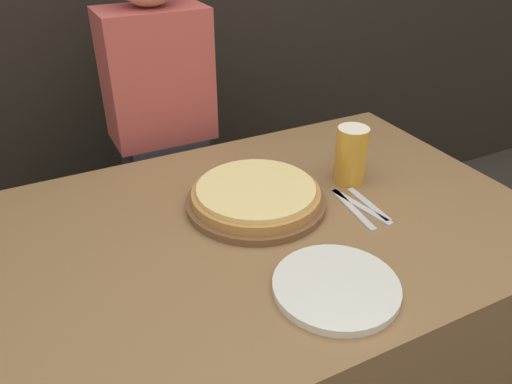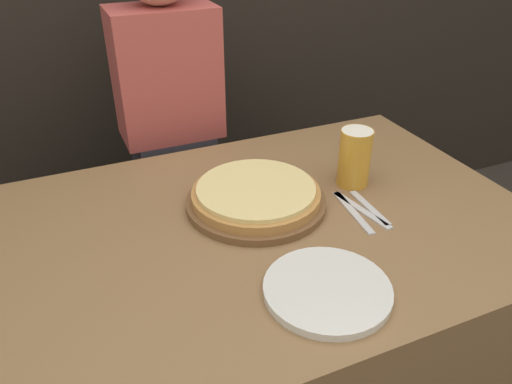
{
  "view_description": "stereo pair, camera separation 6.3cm",
  "coord_description": "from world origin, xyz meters",
  "px_view_note": "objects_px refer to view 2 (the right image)",
  "views": [
    {
      "loc": [
        -0.44,
        -0.89,
        1.46
      ],
      "look_at": [
        0.05,
        0.08,
        0.81
      ],
      "focal_mm": 35.0,
      "sensor_mm": 36.0,
      "label": 1
    },
    {
      "loc": [
        -0.38,
        -0.92,
        1.46
      ],
      "look_at": [
        0.05,
        0.08,
        0.81
      ],
      "focal_mm": 35.0,
      "sensor_mm": 36.0,
      "label": 2
    }
  ],
  "objects_px": {
    "dinner_knife": "(361,210)",
    "diner_person": "(174,150)",
    "beer_glass": "(355,155)",
    "pizza_on_board": "(256,197)",
    "fork": "(353,212)",
    "dinner_plate": "(327,290)",
    "spoon": "(370,208)"
  },
  "relations": [
    {
      "from": "dinner_knife",
      "to": "diner_person",
      "type": "xyz_separation_m",
      "value": [
        -0.3,
        0.69,
        -0.09
      ]
    },
    {
      "from": "dinner_knife",
      "to": "diner_person",
      "type": "bearing_deg",
      "value": 113.75
    },
    {
      "from": "beer_glass",
      "to": "pizza_on_board",
      "type": "bearing_deg",
      "value": 179.71
    },
    {
      "from": "beer_glass",
      "to": "dinner_knife",
      "type": "xyz_separation_m",
      "value": [
        -0.05,
        -0.13,
        -0.08
      ]
    },
    {
      "from": "fork",
      "to": "dinner_knife",
      "type": "bearing_deg",
      "value": -0.0
    },
    {
      "from": "dinner_plate",
      "to": "fork",
      "type": "distance_m",
      "value": 0.31
    },
    {
      "from": "pizza_on_board",
      "to": "diner_person",
      "type": "distance_m",
      "value": 0.58
    },
    {
      "from": "pizza_on_board",
      "to": "diner_person",
      "type": "bearing_deg",
      "value": 97.13
    },
    {
      "from": "pizza_on_board",
      "to": "diner_person",
      "type": "xyz_separation_m",
      "value": [
        -0.07,
        0.56,
        -0.11
      ]
    },
    {
      "from": "pizza_on_board",
      "to": "dinner_knife",
      "type": "xyz_separation_m",
      "value": [
        0.23,
        -0.13,
        -0.02
      ]
    },
    {
      "from": "pizza_on_board",
      "to": "fork",
      "type": "distance_m",
      "value": 0.25
    },
    {
      "from": "pizza_on_board",
      "to": "spoon",
      "type": "distance_m",
      "value": 0.29
    },
    {
      "from": "pizza_on_board",
      "to": "spoon",
      "type": "relative_size",
      "value": 2.11
    },
    {
      "from": "beer_glass",
      "to": "diner_person",
      "type": "distance_m",
      "value": 0.69
    },
    {
      "from": "dinner_plate",
      "to": "diner_person",
      "type": "relative_size",
      "value": 0.19
    },
    {
      "from": "fork",
      "to": "dinner_knife",
      "type": "relative_size",
      "value": 1.0
    },
    {
      "from": "beer_glass",
      "to": "fork",
      "type": "bearing_deg",
      "value": -121.76
    },
    {
      "from": "pizza_on_board",
      "to": "beer_glass",
      "type": "relative_size",
      "value": 2.26
    },
    {
      "from": "pizza_on_board",
      "to": "dinner_plate",
      "type": "distance_m",
      "value": 0.36
    },
    {
      "from": "pizza_on_board",
      "to": "beer_glass",
      "type": "xyz_separation_m",
      "value": [
        0.29,
        -0.0,
        0.06
      ]
    },
    {
      "from": "spoon",
      "to": "dinner_plate",
      "type": "bearing_deg",
      "value": -138.67
    },
    {
      "from": "beer_glass",
      "to": "fork",
      "type": "distance_m",
      "value": 0.17
    },
    {
      "from": "spoon",
      "to": "diner_person",
      "type": "bearing_deg",
      "value": 115.46
    },
    {
      "from": "pizza_on_board",
      "to": "dinner_knife",
      "type": "relative_size",
      "value": 1.8
    },
    {
      "from": "beer_glass",
      "to": "spoon",
      "type": "bearing_deg",
      "value": -102.99
    },
    {
      "from": "fork",
      "to": "diner_person",
      "type": "bearing_deg",
      "value": 111.99
    },
    {
      "from": "pizza_on_board",
      "to": "dinner_plate",
      "type": "bearing_deg",
      "value": -89.96
    },
    {
      "from": "fork",
      "to": "diner_person",
      "type": "height_order",
      "value": "diner_person"
    },
    {
      "from": "beer_glass",
      "to": "fork",
      "type": "xyz_separation_m",
      "value": [
        -0.08,
        -0.13,
        -0.08
      ]
    },
    {
      "from": "fork",
      "to": "dinner_knife",
      "type": "distance_m",
      "value": 0.03
    },
    {
      "from": "beer_glass",
      "to": "fork",
      "type": "height_order",
      "value": "beer_glass"
    },
    {
      "from": "fork",
      "to": "spoon",
      "type": "bearing_deg",
      "value": -0.0
    }
  ]
}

